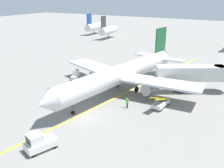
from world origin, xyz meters
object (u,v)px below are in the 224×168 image
at_px(baggage_cart_loaded, 71,96).
at_px(ground_crew_marshaller, 127,103).
at_px(jet_bridge, 198,73).
at_px(safety_cone_nose_left, 86,85).
at_px(pushback_tug, 39,142).
at_px(baggage_tug_near_wing, 76,76).
at_px(airliner, 122,73).
at_px(safety_cone_wingtip_left, 49,88).
at_px(safety_cone_nose_right, 117,97).
at_px(belt_loader_forward_hold, 160,103).
at_px(safety_cone_wingtip_right, 60,86).

height_order(baggage_cart_loaded, ground_crew_marshaller, ground_crew_marshaller).
height_order(jet_bridge, safety_cone_nose_left, jet_bridge).
relative_size(ground_crew_marshaller, safety_cone_nose_left, 3.86).
distance_m(jet_bridge, pushback_tug, 29.84).
relative_size(pushback_tug, baggage_tug_near_wing, 1.50).
bearing_deg(baggage_cart_loaded, airliner, 51.86).
height_order(pushback_tug, baggage_cart_loaded, pushback_tug).
xyz_separation_m(jet_bridge, safety_cone_wingtip_left, (-24.26, -12.15, -3.32)).
bearing_deg(safety_cone_nose_left, airliner, 8.57).
bearing_deg(safety_cone_nose_left, baggage_cart_loaded, -76.99).
relative_size(airliner, safety_cone_nose_right, 80.13).
bearing_deg(belt_loader_forward_hold, safety_cone_wingtip_right, -177.63).
height_order(pushback_tug, safety_cone_wingtip_right, pushback_tug).
bearing_deg(ground_crew_marshaller, safety_cone_nose_right, 140.12).
xyz_separation_m(airliner, baggage_cart_loaded, (-5.83, -7.43, -2.95)).
height_order(baggage_cart_loaded, safety_cone_nose_left, baggage_cart_loaded).
height_order(ground_crew_marshaller, safety_cone_wingtip_left, ground_crew_marshaller).
bearing_deg(safety_cone_nose_right, safety_cone_wingtip_right, -176.15).
height_order(baggage_cart_loaded, safety_cone_nose_right, baggage_cart_loaded).
height_order(ground_crew_marshaller, safety_cone_nose_left, ground_crew_marshaller).
distance_m(belt_loader_forward_hold, ground_crew_marshaller, 5.21).
xyz_separation_m(baggage_tug_near_wing, safety_cone_nose_right, (12.03, -4.16, -0.71)).
height_order(ground_crew_marshaller, safety_cone_wingtip_right, ground_crew_marshaller).
height_order(baggage_cart_loaded, safety_cone_wingtip_right, baggage_cart_loaded).
distance_m(airliner, baggage_cart_loaded, 9.90).
xyz_separation_m(baggage_cart_loaded, safety_cone_nose_left, (-1.46, 6.33, -0.25)).
height_order(jet_bridge, pushback_tug, jet_bridge).
height_order(jet_bridge, safety_cone_wingtip_right, jet_bridge).
bearing_deg(safety_cone_nose_right, baggage_cart_loaded, -147.01).
bearing_deg(safety_cone_wingtip_left, safety_cone_nose_left, 41.39).
relative_size(pushback_tug, safety_cone_wingtip_right, 9.16).
bearing_deg(ground_crew_marshaller, safety_cone_wingtip_right, 172.71).
distance_m(belt_loader_forward_hold, safety_cone_wingtip_right, 19.72).
height_order(belt_loader_forward_hold, safety_cone_wingtip_left, belt_loader_forward_hold).
bearing_deg(ground_crew_marshaller, jet_bridge, 58.08).
height_order(safety_cone_nose_right, safety_cone_wingtip_right, same).
xyz_separation_m(baggage_cart_loaded, safety_cone_wingtip_right, (-5.42, 3.45, -0.25)).
relative_size(baggage_tug_near_wing, safety_cone_wingtip_left, 6.12).
distance_m(safety_cone_nose_left, safety_cone_wingtip_right, 4.90).
bearing_deg(baggage_tug_near_wing, safety_cone_nose_left, -27.42).
bearing_deg(safety_cone_nose_right, belt_loader_forward_hold, 0.07).
bearing_deg(baggage_tug_near_wing, belt_loader_forward_hold, -11.87).
bearing_deg(safety_cone_nose_left, safety_cone_wingtip_left, -138.61).
bearing_deg(baggage_cart_loaded, safety_cone_wingtip_right, 147.56).
xyz_separation_m(ground_crew_marshaller, safety_cone_nose_right, (-3.30, 2.76, -0.69)).
relative_size(pushback_tug, safety_cone_nose_left, 9.16).
relative_size(pushback_tug, belt_loader_forward_hold, 0.79).
xyz_separation_m(ground_crew_marshaller, safety_cone_wingtip_left, (-16.54, 0.23, -0.69)).
height_order(airliner, safety_cone_nose_left, airliner).
distance_m(baggage_cart_loaded, safety_cone_nose_left, 6.50).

